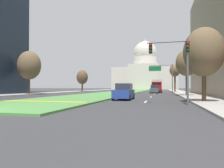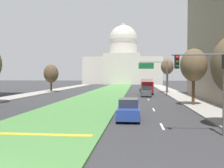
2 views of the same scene
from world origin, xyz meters
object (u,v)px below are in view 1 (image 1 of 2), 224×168
at_px(street_tree_left_far, 82,77).
at_px(sedan_distant, 157,89).
at_px(street_tree_left_mid, 29,65).
at_px(box_truck_delivery, 157,86).
at_px(street_tree_right_far, 175,71).
at_px(street_tree_right_near, 204,52).
at_px(capitol_building, 145,73).
at_px(street_tree_right_mid, 187,63).
at_px(sedan_midblock, 155,89).
at_px(sedan_lead_stopped, 124,92).
at_px(traffic_light_near_right, 176,57).
at_px(overhead_guide_sign, 163,73).

relative_size(street_tree_left_far, sedan_distant, 1.43).
bearing_deg(street_tree_left_mid, box_truck_delivery, 42.60).
bearing_deg(street_tree_left_far, street_tree_right_far, -1.21).
bearing_deg(street_tree_left_mid, street_tree_right_near, -25.19).
height_order(capitol_building, street_tree_right_mid, capitol_building).
distance_m(capitol_building, sedan_midblock, 74.94).
bearing_deg(street_tree_left_far, box_truck_delivery, -9.94).
relative_size(street_tree_right_mid, sedan_midblock, 1.67).
bearing_deg(street_tree_right_near, sedan_midblock, 101.14).
bearing_deg(box_truck_delivery, sedan_lead_stopped, -95.24).
height_order(traffic_light_near_right, sedan_lead_stopped, traffic_light_near_right).
xyz_separation_m(street_tree_left_far, street_tree_right_far, (26.11, -0.55, 1.42)).
height_order(traffic_light_near_right, overhead_guide_sign, overhead_guide_sign).
xyz_separation_m(street_tree_right_mid, street_tree_right_far, (-0.45, 22.85, 0.60)).
relative_size(overhead_guide_sign, street_tree_right_mid, 0.91).
distance_m(street_tree_left_far, street_tree_right_far, 26.16).
relative_size(street_tree_right_mid, sedan_lead_stopped, 1.64).
distance_m(overhead_guide_sign, street_tree_right_far, 8.44).
height_order(sedan_lead_stopped, sedan_midblock, sedan_midblock).
height_order(street_tree_left_mid, box_truck_delivery, street_tree_left_mid).
relative_size(street_tree_left_mid, street_tree_left_far, 1.25).
bearing_deg(overhead_guide_sign, sedan_lead_stopped, -99.57).
relative_size(street_tree_left_mid, sedan_distant, 1.78).
xyz_separation_m(overhead_guide_sign, street_tree_left_far, (-23.17, 8.40, -0.41)).
xyz_separation_m(street_tree_right_near, sedan_midblock, (-5.26, 26.73, -3.63)).
height_order(overhead_guide_sign, street_tree_left_mid, street_tree_left_mid).
relative_size(capitol_building, street_tree_right_far, 4.79).
xyz_separation_m(street_tree_left_mid, sedan_distant, (21.72, 27.80, -4.48)).
bearing_deg(sedan_lead_stopped, street_tree_right_mid, 54.03).
bearing_deg(street_tree_right_mid, street_tree_right_near, -90.08).
relative_size(street_tree_left_mid, box_truck_delivery, 1.23).
distance_m(street_tree_left_mid, street_tree_left_far, 24.07).
bearing_deg(street_tree_right_far, box_truck_delivery, -144.18).
bearing_deg(street_tree_right_far, sedan_lead_stopped, -102.24).
bearing_deg(street_tree_left_mid, street_tree_right_mid, 1.36).
bearing_deg(box_truck_delivery, traffic_light_near_right, -86.02).
bearing_deg(sedan_lead_stopped, sedan_midblock, 84.25).
distance_m(street_tree_right_near, sedan_lead_stopped, 8.93).
distance_m(street_tree_left_mid, street_tree_right_far, 35.43).
distance_m(street_tree_left_mid, box_truck_delivery, 30.15).
xyz_separation_m(traffic_light_near_right, street_tree_right_near, (2.46, 2.36, 0.69)).
xyz_separation_m(capitol_building, street_tree_right_near, (13.48, -100.70, -5.20)).
height_order(capitol_building, street_tree_left_mid, capitol_building).
bearing_deg(street_tree_right_far, traffic_light_near_right, -93.02).
relative_size(capitol_building, street_tree_right_near, 5.34).
distance_m(street_tree_left_far, sedan_lead_stopped, 39.04).
height_order(street_tree_right_near, street_tree_right_mid, street_tree_right_mid).
xyz_separation_m(traffic_light_near_right, sedan_lead_stopped, (-5.23, 5.06, -2.96)).
bearing_deg(sedan_midblock, overhead_guide_sign, 39.94).
bearing_deg(box_truck_delivery, street_tree_right_mid, -75.88).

